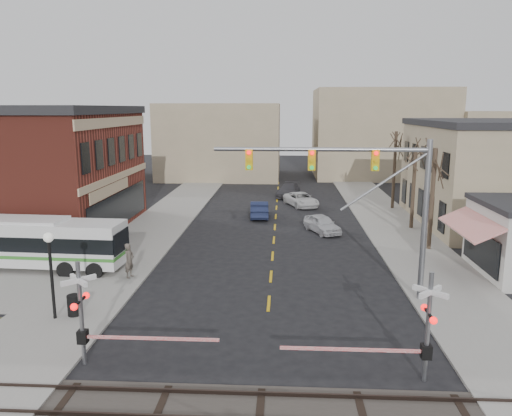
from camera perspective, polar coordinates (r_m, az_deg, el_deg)
The scene contains 18 objects.
ground at distance 23.10m, azimuth 1.31°, elevation -12.74°, with size 160.00×160.00×0.00m, color black.
sidewalk_west at distance 43.34m, azimuth -10.44°, elevation -1.31°, with size 5.00×60.00×0.12m, color gray.
sidewalk_east at distance 43.05m, azimuth 14.97°, elevation -1.60°, with size 5.00×60.00×0.12m, color gray.
tree_east_a at distance 35.02m, azimuth 19.47°, elevation 0.95°, with size 0.28×0.28×6.75m.
tree_east_b at distance 40.84m, azimuth 17.55°, elevation 2.16°, with size 0.28×0.28×6.30m.
tree_east_c at distance 48.54m, azimuth 15.52°, elevation 4.19°, with size 0.28×0.28×7.20m.
transit_bus at distance 32.33m, azimuth -24.65°, elevation -3.57°, with size 11.56×3.08×2.95m.
traffic_signal_mast at distance 24.50m, azimuth 12.60°, elevation 2.46°, with size 10.32×0.30×8.00m.
rr_crossing_west at distance 19.67m, azimuth -18.18°, elevation -11.53°, with size 5.60×1.36×4.00m.
rr_crossing_east at distance 18.56m, azimuth 17.74°, elevation -12.93°, with size 5.60×1.36×4.00m.
street_lamp at distance 23.84m, azimuth -22.48°, elevation -5.19°, with size 0.44×0.44×3.98m.
trash_bin at distance 24.63m, azimuth -20.08°, elevation -10.38°, with size 0.60×0.60×0.96m, color black.
car_a at distance 38.69m, azimuth 7.57°, elevation -1.81°, with size 1.61×4.00×1.36m, color #B4B5B9.
car_b at distance 43.70m, azimuth 0.37°, elevation -0.13°, with size 1.53×4.39×1.45m, color #1A2141.
car_c at distance 48.79m, azimuth 5.18°, elevation 0.97°, with size 2.21×4.78×1.33m, color silver.
car_d at distance 53.88m, azimuth 3.73°, elevation 2.01°, with size 1.96×4.82×1.40m, color #39383C.
pedestrian_near at distance 28.77m, azimuth -14.29°, elevation -5.84°, with size 0.71×0.47×1.96m, color #524A42.
pedestrian_far at distance 32.47m, azimuth -16.34°, elevation -4.12°, with size 0.88×0.68×1.81m, color #363E60.
Camera 1 is at (0.66, -21.08, 9.43)m, focal length 35.00 mm.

